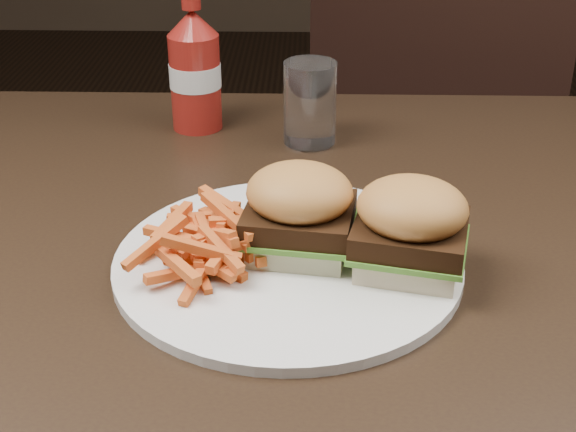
{
  "coord_description": "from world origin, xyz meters",
  "views": [
    {
      "loc": [
        0.06,
        -0.76,
        1.16
      ],
      "look_at": [
        0.05,
        -0.08,
        0.8
      ],
      "focal_mm": 50.0,
      "sensor_mm": 36.0,
      "label": 1
    }
  ],
  "objects_px": {
    "dining_table": "(246,235)",
    "plate": "(288,262)",
    "ketchup_bottle": "(196,85)",
    "tumbler": "(310,103)",
    "chair_far": "(441,168)"
  },
  "relations": [
    {
      "from": "dining_table",
      "to": "plate",
      "type": "xyz_separation_m",
      "value": [
        0.05,
        -0.09,
        0.03
      ]
    },
    {
      "from": "dining_table",
      "to": "ketchup_bottle",
      "type": "height_order",
      "value": "ketchup_bottle"
    },
    {
      "from": "tumbler",
      "to": "dining_table",
      "type": "bearing_deg",
      "value": -107.92
    },
    {
      "from": "dining_table",
      "to": "tumbler",
      "type": "distance_m",
      "value": 0.24
    },
    {
      "from": "dining_table",
      "to": "chair_far",
      "type": "xyz_separation_m",
      "value": [
        0.36,
        0.83,
        -0.3
      ]
    },
    {
      "from": "plate",
      "to": "tumbler",
      "type": "distance_m",
      "value": 0.31
    },
    {
      "from": "chair_far",
      "to": "dining_table",
      "type": "bearing_deg",
      "value": 83.8
    },
    {
      "from": "dining_table",
      "to": "ketchup_bottle",
      "type": "bearing_deg",
      "value": 107.69
    },
    {
      "from": "dining_table",
      "to": "tumbler",
      "type": "relative_size",
      "value": 11.33
    },
    {
      "from": "ketchup_bottle",
      "to": "tumbler",
      "type": "distance_m",
      "value": 0.16
    },
    {
      "from": "plate",
      "to": "ketchup_bottle",
      "type": "distance_m",
      "value": 0.38
    },
    {
      "from": "dining_table",
      "to": "chair_far",
      "type": "relative_size",
      "value": 2.49
    },
    {
      "from": "chair_far",
      "to": "plate",
      "type": "height_order",
      "value": "plate"
    },
    {
      "from": "plate",
      "to": "tumbler",
      "type": "bearing_deg",
      "value": 86.17
    },
    {
      "from": "ketchup_bottle",
      "to": "tumbler",
      "type": "xyz_separation_m",
      "value": [
        0.15,
        -0.05,
        -0.01
      ]
    }
  ]
}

